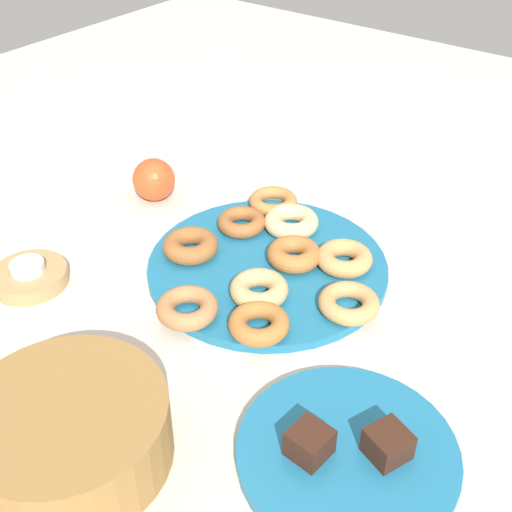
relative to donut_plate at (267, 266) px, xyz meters
The scene contains 19 objects.
ground_plane 0.01m from the donut_plate, ahead, with size 2.40×2.40×0.00m, color beige.
donut_plate is the anchor object (origin of this frame).
donut_0 0.16m from the donut_plate, behind, with size 0.09×0.09×0.02m, color tan.
donut_1 0.17m from the donut_plate, 84.43° to the left, with size 0.09×0.09×0.03m, color #B27547.
donut_2 0.11m from the donut_plate, 29.41° to the right, with size 0.08×0.08×0.02m, color #995B2D.
donut_3 0.13m from the donut_plate, 25.50° to the left, with size 0.09×0.09×0.03m, color #995B2D.
donut_4 0.12m from the donut_plate, 146.77° to the right, with size 0.09×0.09×0.03m, color tan.
donut_5 0.09m from the donut_plate, 117.85° to the left, with size 0.09×0.09×0.03m, color tan.
donut_6 0.11m from the donut_plate, 76.51° to the right, with size 0.09×0.09×0.03m, color #EABC84.
donut_7 0.05m from the donut_plate, 140.99° to the right, with size 0.08×0.08×0.03m, color #AD6B33.
donut_8 0.16m from the donut_plate, 121.91° to the left, with size 0.08×0.08×0.03m, color #AD6B33.
donut_9 0.17m from the donut_plate, 57.25° to the right, with size 0.09×0.09×0.02m, color #BC7A3D.
cake_plate 0.37m from the donut_plate, 140.54° to the left, with size 0.25×0.25×0.02m, color #1E6B93.
brownie_near 0.39m from the donut_plate, 146.34° to the left, with size 0.04×0.04×0.04m, color #381E14.
brownie_far 0.37m from the donut_plate, 133.49° to the left, with size 0.04×0.04×0.04m, color #381E14.
candle_holder 0.37m from the donut_plate, 42.23° to the left, with size 0.12×0.12×0.02m, color tan.
tealight 0.37m from the donut_plate, 42.23° to the left, with size 0.05×0.05×0.01m, color silver.
basket 0.42m from the donut_plate, 94.18° to the left, with size 0.23×0.23×0.08m, color olive.
apple 0.30m from the donut_plate, 10.17° to the right, with size 0.08×0.08×0.08m, color #CC4C23.
Camera 1 is at (-0.48, 0.67, 0.63)m, focal length 46.01 mm.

